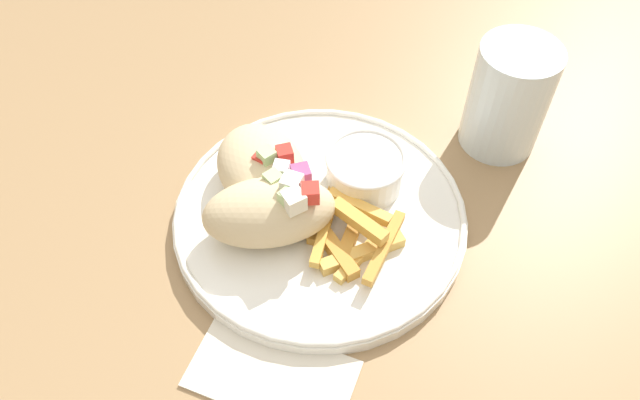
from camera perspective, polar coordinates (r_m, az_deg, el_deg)
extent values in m
cube|color=#9E7A51|center=(0.63, 3.42, -3.26)|extent=(1.38, 1.38, 0.04)
cylinder|color=#9E7A51|center=(1.49, -14.97, 13.42)|extent=(0.06, 0.06, 0.71)
cube|color=silver|center=(0.54, -4.40, -15.57)|extent=(0.14, 0.08, 0.00)
cylinder|color=white|center=(0.61, 0.00, -1.57)|extent=(0.28, 0.28, 0.01)
torus|color=white|center=(0.60, 0.00, -1.06)|extent=(0.28, 0.28, 0.01)
ellipsoid|color=beige|center=(0.57, -4.67, -1.09)|extent=(0.14, 0.12, 0.06)
cube|color=white|center=(0.55, -2.60, 1.45)|extent=(0.02, 0.02, 0.02)
cube|color=red|center=(0.54, -0.88, 0.63)|extent=(0.02, 0.02, 0.02)
cube|color=#A34C84|center=(0.56, -1.75, 2.32)|extent=(0.02, 0.02, 0.02)
cube|color=#B7D693|center=(0.54, -2.71, 0.14)|extent=(0.02, 0.02, 0.02)
cube|color=silver|center=(0.53, -2.41, -0.08)|extent=(0.02, 0.02, 0.02)
cube|color=#B7D693|center=(0.56, -4.30, 1.86)|extent=(0.02, 0.02, 0.01)
ellipsoid|color=beige|center=(0.61, -5.39, 2.96)|extent=(0.13, 0.14, 0.06)
cube|color=#A34C84|center=(0.59, -4.24, 3.68)|extent=(0.01, 0.01, 0.01)
cube|color=#B7D693|center=(0.57, -4.95, 3.86)|extent=(0.02, 0.02, 0.01)
cube|color=white|center=(0.57, -3.55, 2.76)|extent=(0.02, 0.02, 0.01)
cube|color=silver|center=(0.58, -3.28, 4.14)|extent=(0.02, 0.02, 0.02)
cube|color=red|center=(0.58, -3.25, 4.19)|extent=(0.02, 0.02, 0.01)
cube|color=#B7D693|center=(0.58, -4.92, 4.42)|extent=(0.01, 0.01, 0.01)
cube|color=red|center=(0.58, -5.28, 3.94)|extent=(0.02, 0.02, 0.01)
cube|color=gold|center=(0.59, 3.35, -2.29)|extent=(0.01, 0.08, 0.01)
cube|color=#E5B251|center=(0.57, 3.82, -5.00)|extent=(0.04, 0.07, 0.01)
cube|color=gold|center=(0.60, 0.35, -1.23)|extent=(0.01, 0.07, 0.01)
cube|color=gold|center=(0.57, 1.48, -4.67)|extent=(0.05, 0.05, 0.01)
cube|color=#E5B251|center=(0.57, 3.89, -4.86)|extent=(0.07, 0.06, 0.01)
cube|color=#E5B251|center=(0.59, 4.02, -0.68)|extent=(0.07, 0.03, 0.01)
cube|color=gold|center=(0.56, 3.61, -1.97)|extent=(0.06, 0.04, 0.01)
cube|color=gold|center=(0.57, 5.88, -4.34)|extent=(0.02, 0.08, 0.01)
cube|color=gold|center=(0.58, 0.36, -2.85)|extent=(0.01, 0.08, 0.01)
cylinder|color=white|center=(0.61, 4.15, 2.69)|extent=(0.08, 0.08, 0.04)
cylinder|color=beige|center=(0.60, 4.24, 3.62)|extent=(0.06, 0.06, 0.01)
torus|color=white|center=(0.60, 4.25, 3.81)|extent=(0.08, 0.08, 0.00)
cylinder|color=silver|center=(0.67, 16.84, 8.93)|extent=(0.08, 0.08, 0.12)
cylinder|color=silver|center=(0.68, 16.50, 7.84)|extent=(0.07, 0.07, 0.07)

